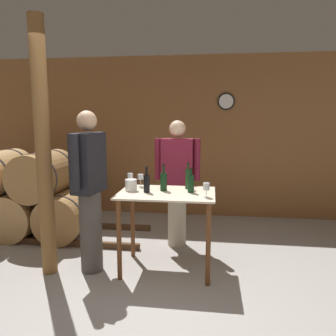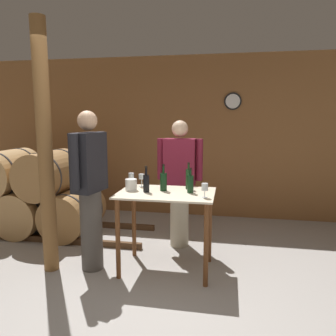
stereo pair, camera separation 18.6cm
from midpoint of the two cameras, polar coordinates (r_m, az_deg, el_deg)
ground_plane at (r=3.16m, az=-6.09°, el=-23.59°), size 14.00×14.00×0.00m
back_wall at (r=5.61m, az=0.95°, el=5.40°), size 8.40×0.08×2.70m
barrel_rack at (r=5.21m, az=-24.92°, el=-4.73°), size 3.59×0.90×1.23m
tasting_table at (r=3.59m, az=-1.71°, el=-6.96°), size 1.04×0.71×0.89m
wooden_post at (r=3.69m, az=-22.28°, el=2.88°), size 0.16×0.16×2.70m
wine_bottle_far_left at (r=3.54m, az=-5.25°, el=-2.57°), size 0.07×0.07×0.29m
wine_bottle_left at (r=3.60m, az=-2.26°, el=-2.30°), size 0.08×0.08×0.30m
wine_bottle_center at (r=3.70m, az=2.09°, el=-1.77°), size 0.06×0.06×0.30m
wine_bottle_right at (r=3.52m, az=2.50°, el=-2.64°), size 0.07×0.07×0.27m
wine_glass_near_left at (r=3.84m, az=-7.98°, el=-1.51°), size 0.06×0.06×0.16m
wine_glass_near_center at (r=3.82m, az=-6.19°, el=-1.63°), size 0.07×0.07×0.15m
wine_glass_near_right at (r=3.32m, az=5.09°, el=-3.32°), size 0.07×0.07×0.15m
ice_bucket at (r=3.64m, az=-7.92°, el=-2.97°), size 0.13×0.13×0.13m
person_host at (r=3.65m, az=-14.97°, el=-3.43°), size 0.29×0.58×1.76m
person_visitor_with_scarf at (r=4.24m, az=0.36°, el=-2.27°), size 0.59×0.24×1.65m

